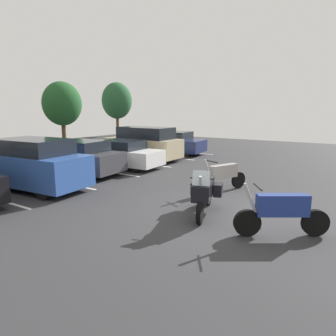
{
  "coord_description": "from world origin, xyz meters",
  "views": [
    {
      "loc": [
        -7.69,
        -3.25,
        2.92
      ],
      "look_at": [
        1.44,
        2.57,
        0.82
      ],
      "focal_mm": 32.01,
      "sensor_mm": 36.0,
      "label": 1
    }
  ],
  "objects": [
    {
      "name": "parking_stripes",
      "position": [
        -1.37,
        7.27,
        0.0
      ],
      "size": [
        23.92,
        4.92,
        0.01
      ],
      "color": "silver",
      "rests_on": "ground"
    },
    {
      "name": "car_champagne",
      "position": [
        6.39,
        7.43,
        0.97
      ],
      "size": [
        1.91,
        4.63,
        1.94
      ],
      "color": "#C1B289",
      "rests_on": "ground"
    },
    {
      "name": "motorcycle_third",
      "position": [
        -0.68,
        -1.91,
        0.6
      ],
      "size": [
        1.31,
        1.95,
        1.29
      ],
      "color": "black",
      "rests_on": "ground"
    },
    {
      "name": "tree_center_left",
      "position": [
        18.13,
        20.01,
        3.93
      ],
      "size": [
        3.34,
        3.34,
        5.94
      ],
      "color": "#4C3823",
      "rests_on": "ground"
    },
    {
      "name": "car_charcoal",
      "position": [
        1.49,
        7.46,
        0.77
      ],
      "size": [
        2.19,
        4.36,
        1.57
      ],
      "color": "#38383D",
      "rests_on": "ground"
    },
    {
      "name": "motorcycle_touring",
      "position": [
        -0.29,
        0.25,
        0.66
      ],
      "size": [
        2.24,
        1.11,
        1.4
      ],
      "color": "black",
      "rests_on": "ground"
    },
    {
      "name": "tree_far_right",
      "position": [
        8.35,
        17.03,
        3.4
      ],
      "size": [
        3.07,
        3.07,
        5.15
      ],
      "color": "#4C3823",
      "rests_on": "ground"
    },
    {
      "name": "ground",
      "position": [
        0.0,
        0.0,
        -0.05
      ],
      "size": [
        44.0,
        44.0,
        0.1
      ],
      "primitive_type": "cube",
      "color": "#2D2D30"
    },
    {
      "name": "car_blue",
      "position": [
        -1.17,
        6.94,
        0.93
      ],
      "size": [
        2.15,
        4.72,
        1.89
      ],
      "color": "#2D519E",
      "rests_on": "ground"
    },
    {
      "name": "car_navy",
      "position": [
        9.42,
        7.43,
        0.73
      ],
      "size": [
        2.17,
        4.71,
        1.5
      ],
      "color": "navy",
      "rests_on": "ground"
    },
    {
      "name": "car_white",
      "position": [
        3.9,
        7.11,
        0.68
      ],
      "size": [
        1.97,
        4.66,
        1.39
      ],
      "color": "white",
      "rests_on": "ground"
    },
    {
      "name": "motorcycle_second",
      "position": [
        2.33,
        0.77,
        0.58
      ],
      "size": [
        2.05,
        1.03,
        1.25
      ],
      "color": "black",
      "rests_on": "ground"
    }
  ]
}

